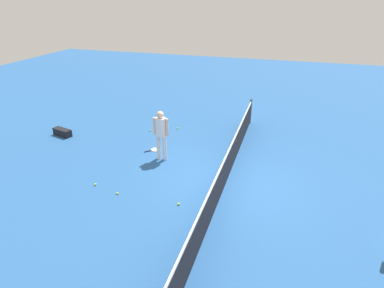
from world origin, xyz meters
name	(u,v)px	position (x,y,z in m)	size (l,w,h in m)	color
ground_plane	(226,182)	(0.00, 0.00, 0.00)	(40.00, 40.00, 0.00)	#265693
court_net	(227,167)	(0.00, 0.00, 0.50)	(10.09, 0.09, 1.07)	#4C4C51
player_near_side	(161,131)	(-0.80, -2.36, 1.01)	(0.35, 0.52, 1.70)	white
tennis_racket_near_player	(155,150)	(-1.35, -2.87, 0.01)	(0.54, 0.53, 0.03)	white
tennis_ball_near_player	(150,130)	(-2.92, -3.73, 0.03)	(0.07, 0.07, 0.07)	#C6E033
tennis_ball_by_net	(179,204)	(1.51, -0.96, 0.03)	(0.07, 0.07, 0.07)	#C6E033
tennis_ball_midcourt	(178,128)	(-3.45, -2.73, 0.03)	(0.07, 0.07, 0.07)	#C6E033
tennis_ball_baseline	(117,193)	(1.54, -2.76, 0.03)	(0.07, 0.07, 0.07)	#C6E033
tennis_ball_stray_left	(95,184)	(1.31, -3.60, 0.03)	(0.07, 0.07, 0.07)	#C6E033
equipment_bag	(62,132)	(-1.50, -6.86, 0.14)	(0.48, 0.85, 0.28)	black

